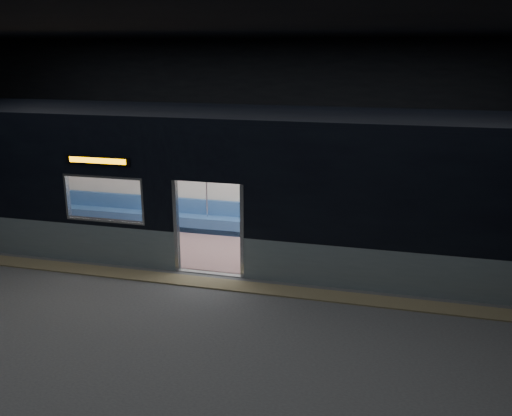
% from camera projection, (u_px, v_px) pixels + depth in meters
% --- Properties ---
extents(station_floor, '(24.00, 14.00, 0.01)m').
position_uv_depth(station_floor, '(193.00, 294.00, 10.76)').
color(station_floor, '#47494C').
rests_on(station_floor, ground).
extents(station_envelope, '(24.00, 14.00, 5.00)m').
position_uv_depth(station_envelope, '(186.00, 108.00, 9.72)').
color(station_envelope, black).
rests_on(station_envelope, station_floor).
extents(tactile_strip, '(22.80, 0.50, 0.03)m').
position_uv_depth(tactile_strip, '(202.00, 282.00, 11.26)').
color(tactile_strip, '#8C7F59').
rests_on(tactile_strip, station_floor).
extents(metro_car, '(18.00, 3.04, 3.35)m').
position_uv_depth(metro_car, '(229.00, 176.00, 12.60)').
color(metro_car, gray).
rests_on(metro_car, station_floor).
extents(passenger, '(0.38, 0.65, 1.31)m').
position_uv_depth(passenger, '(417.00, 221.00, 12.81)').
color(passenger, black).
rests_on(passenger, metro_car).
extents(handbag, '(0.30, 0.27, 0.12)m').
position_uv_depth(handbag, '(415.00, 228.00, 12.66)').
color(handbag, black).
rests_on(handbag, passenger).
extents(transit_map, '(0.95, 0.03, 0.62)m').
position_uv_depth(transit_map, '(340.00, 185.00, 13.35)').
color(transit_map, white).
rests_on(transit_map, metro_car).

